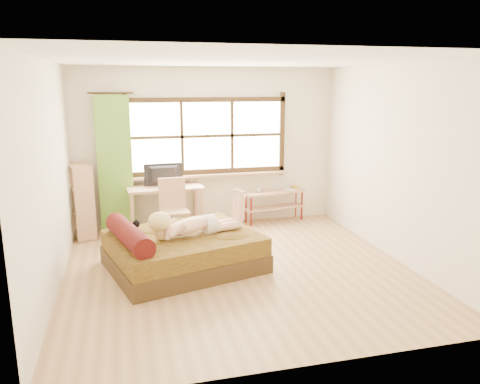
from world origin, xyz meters
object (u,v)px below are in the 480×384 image
object	(u,v)px
chair	(173,205)
woman	(195,214)
pipe_shelf	(275,199)
kitten	(127,228)
bed	(181,250)
bookshelf	(82,201)
desk	(165,193)

from	to	relation	value
chair	woman	bearing A→B (deg)	-87.63
chair	pipe_shelf	bearing A→B (deg)	11.04
chair	pipe_shelf	size ratio (longest dim) A/B	0.85
kitten	woman	bearing A→B (deg)	-25.18
woman	pipe_shelf	world-z (taller)	woman
bed	woman	bearing A→B (deg)	-26.32
bed	kitten	world-z (taller)	bed
woman	bookshelf	xyz separation A→B (m)	(-1.54, 1.72, -0.14)
desk	pipe_shelf	size ratio (longest dim) A/B	1.11
bed	kitten	size ratio (longest dim) A/B	7.84
pipe_shelf	woman	bearing A→B (deg)	-142.15
pipe_shelf	bookshelf	distance (m)	3.27
desk	bookshelf	distance (m)	1.31
bed	kitten	bearing A→B (deg)	155.15
bed	woman	xyz separation A→B (m)	(0.19, -0.04, 0.50)
pipe_shelf	bookshelf	xyz separation A→B (m)	(-3.26, -0.12, 0.20)
chair	bookshelf	world-z (taller)	bookshelf
woman	bookshelf	distance (m)	2.32
chair	desk	bearing A→B (deg)	101.09
desk	bookshelf	xyz separation A→B (m)	(-1.31, -0.00, -0.06)
bed	chair	bearing A→B (deg)	72.28
desk	chair	bearing A→B (deg)	-78.91
bed	bookshelf	bearing A→B (deg)	113.27
kitten	desk	xyz separation A→B (m)	(0.63, 1.58, 0.08)
woman	desk	world-z (taller)	woman
bed	kitten	xyz separation A→B (m)	(-0.68, 0.11, 0.33)
woman	bed	bearing A→B (deg)	153.68
chair	pipe_shelf	world-z (taller)	chair
desk	chair	distance (m)	0.40
desk	bed	bearing A→B (deg)	-92.16
kitten	pipe_shelf	bearing A→B (deg)	17.86
bed	woman	distance (m)	0.53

